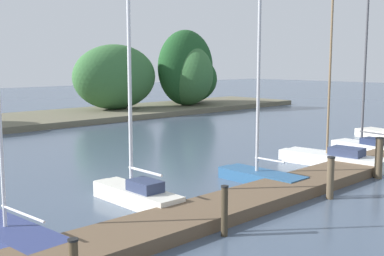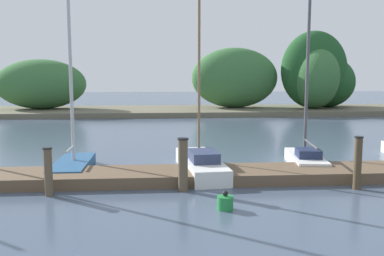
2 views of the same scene
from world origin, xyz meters
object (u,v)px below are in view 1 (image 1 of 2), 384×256
sailboat_3 (331,156)px  sailboat_0 (8,230)px  sailboat_1 (135,188)px  mooring_piling_3 (379,158)px  sailboat_4 (364,143)px  mooring_piling_2 (330,178)px  mooring_piling_1 (224,211)px  sailboat_2 (259,172)px

sailboat_3 → sailboat_0: bearing=81.0°
sailboat_1 → mooring_piling_3: 9.10m
sailboat_4 → mooring_piling_2: sailboat_4 is taller
mooring_piling_2 → sailboat_1: bearing=141.2°
sailboat_3 → mooring_piling_1: size_ratio=6.64×
sailboat_0 → mooring_piling_3: bearing=-109.2°
sailboat_0 → sailboat_1: bearing=-89.4°
sailboat_4 → mooring_piling_1: sailboat_4 is taller
sailboat_2 → mooring_piling_2: bearing=177.7°
sailboat_3 → mooring_piling_3: 2.45m
sailboat_2 → sailboat_3: bearing=-95.4°
sailboat_0 → sailboat_4: size_ratio=0.91×
sailboat_0 → mooring_piling_3: 12.83m
sailboat_1 → mooring_piling_2: size_ratio=5.90×
sailboat_4 → mooring_piling_3: (-4.55, -2.84, 0.35)m
sailboat_4 → sailboat_3: bearing=106.1°
mooring_piling_1 → mooring_piling_2: bearing=-1.0°
sailboat_2 → mooring_piling_1: sailboat_2 is taller
sailboat_2 → mooring_piling_3: size_ratio=4.15×
sailboat_1 → mooring_piling_2: (4.70, -3.77, 0.20)m
sailboat_4 → mooring_piling_3: size_ratio=4.62×
mooring_piling_2 → mooring_piling_3: mooring_piling_3 is taller
sailboat_2 → sailboat_0: bearing=86.0°
sailboat_4 → mooring_piling_2: size_ratio=5.25×
sailboat_0 → mooring_piling_2: size_ratio=4.79×
sailboat_4 → mooring_piling_3: sailboat_4 is taller
sailboat_2 → mooring_piling_3: bearing=-127.4°
sailboat_1 → mooring_piling_1: size_ratio=6.23×
sailboat_0 → mooring_piling_3: (12.40, -3.23, 0.49)m
sailboat_3 → mooring_piling_2: (-4.37, -2.49, 0.29)m
sailboat_4 → sailboat_1: bearing=95.0°
sailboat_1 → sailboat_3: 9.16m
sailboat_0 → sailboat_2: sailboat_0 is taller
sailboat_4 → sailboat_2: bearing=99.4°
mooring_piling_2 → sailboat_2: bearing=88.2°
sailboat_0 → mooring_piling_1: bearing=-134.6°
sailboat_2 → mooring_piling_1: bearing=119.3°
sailboat_0 → mooring_piling_1: (3.96, -3.32, 0.37)m
sailboat_1 → sailboat_2: size_ratio=1.25×
sailboat_2 → mooring_piling_1: (-4.87, -2.78, 0.29)m
sailboat_1 → mooring_piling_3: (8.36, -3.60, 0.29)m
mooring_piling_1 → mooring_piling_2: mooring_piling_2 is taller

